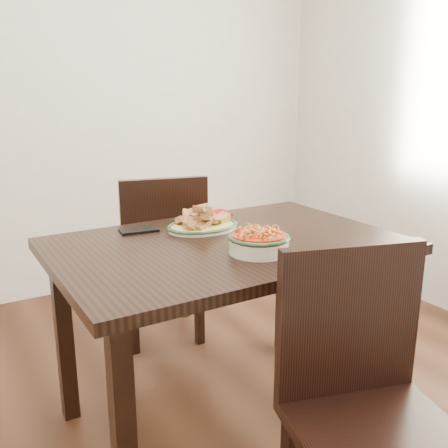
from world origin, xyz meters
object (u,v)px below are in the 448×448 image
fish_plate (202,219)px  smartphone (139,230)px  dining_table (227,265)px  chair_near (364,395)px  noodle_bowl (259,240)px  chair_far (162,251)px

fish_plate → smartphone: 0.26m
dining_table → chair_near: size_ratio=1.41×
chair_near → smartphone: bearing=120.2°
dining_table → noodle_bowl: noodle_bowl is taller
chair_far → noodle_bowl: 0.94m
chair_far → fish_plate: 0.62m
dining_table → chair_far: bearing=85.8°
noodle_bowl → smartphone: size_ratio=1.47×
smartphone → dining_table: bearing=-44.3°
dining_table → chair_near: (0.01, -0.70, -0.16)m
dining_table → fish_plate: 0.23m
chair_far → fish_plate: chair_far is taller
chair_near → smartphone: chair_near is taller
fish_plate → smartphone: fish_plate is taller
chair_far → chair_near: same height
dining_table → chair_far: (0.05, 0.72, -0.16)m
chair_far → smartphone: bearing=70.0°
fish_plate → noodle_bowl: 0.36m
dining_table → noodle_bowl: 0.22m
chair_far → fish_plate: size_ratio=3.08×
chair_near → fish_plate: (-0.01, 0.89, 0.30)m
dining_table → noodle_bowl: size_ratio=5.82×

